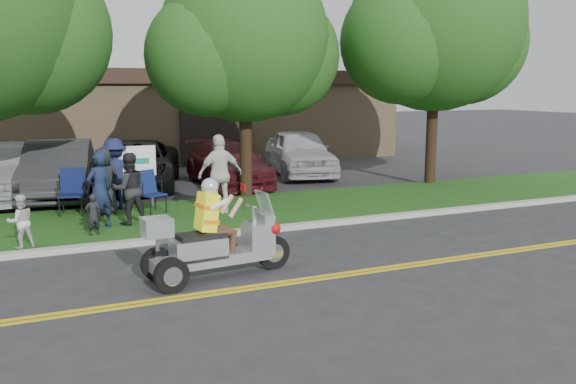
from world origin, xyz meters
name	(u,v)px	position (x,y,z in m)	size (l,w,h in m)	color
ground	(354,264)	(0.00, 0.00, 0.00)	(120.00, 120.00, 0.00)	#28282B
centerline_near	(371,272)	(0.00, -0.58, 0.01)	(60.00, 0.10, 0.01)	gold
centerline_far	(366,270)	(0.00, -0.42, 0.01)	(60.00, 0.10, 0.01)	gold
curb	(288,227)	(0.00, 3.05, 0.06)	(60.00, 0.25, 0.12)	#A8A89E
grass_verge	(255,210)	(0.00, 5.20, 0.06)	(60.00, 4.00, 0.10)	#224412
commercial_building	(190,114)	(2.00, 18.98, 2.01)	(18.00, 8.20, 4.00)	#9E7F5B
tree_mid	(246,46)	(0.55, 7.23, 4.43)	(5.88, 4.80, 7.05)	#332114
tree_right	(437,32)	(7.06, 7.03, 5.03)	(6.86, 5.60, 8.07)	#332114
business_sign	(132,165)	(-2.90, 6.60, 1.26)	(1.25, 0.06, 1.75)	silver
trike_scooter	(213,244)	(-2.66, 0.26, 0.62)	(2.70, 0.94, 1.76)	black
lawn_chair_a	(72,188)	(-4.42, 6.46, 0.76)	(0.75, 0.76, 1.16)	black
lawn_chair_b	(149,189)	(-2.61, 5.90, 0.71)	(0.76, 0.77, 1.07)	black
spectator_adult_left	(100,190)	(-3.98, 4.57, 0.98)	(0.64, 0.42, 1.75)	#151F3A
spectator_adult_mid	(129,189)	(-3.32, 4.69, 0.94)	(0.81, 0.63, 1.68)	black
spectator_adult_right	(220,174)	(-0.99, 5.03, 1.11)	(1.17, 0.49, 2.00)	silver
spectator_chair_a	(115,174)	(-3.35, 6.58, 1.04)	(1.20, 0.69, 1.86)	#192047
spectator_chair_b	(104,181)	(-3.70, 6.04, 0.95)	(0.82, 0.54, 1.68)	black
child_left	(93,214)	(-4.22, 3.94, 0.56)	(0.33, 0.22, 0.90)	black
child_right	(21,221)	(-5.66, 3.40, 0.64)	(0.52, 0.41, 1.08)	silver
parked_car_far_left	(14,170)	(-5.75, 9.78, 0.89)	(2.11, 5.25, 1.79)	#B0B2B8
parked_car_left	(59,170)	(-4.54, 9.48, 0.85)	(1.81, 5.18, 1.71)	#2B2B2D
parked_car_mid	(136,165)	(-2.09, 10.51, 0.77)	(2.56, 5.55, 1.54)	black
parked_car_right	(228,164)	(0.80, 9.76, 0.71)	(2.00, 4.93, 1.43)	#471017
parked_car_far_right	(299,152)	(4.00, 10.94, 0.86)	(2.04, 5.07, 1.73)	#B1B3B8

